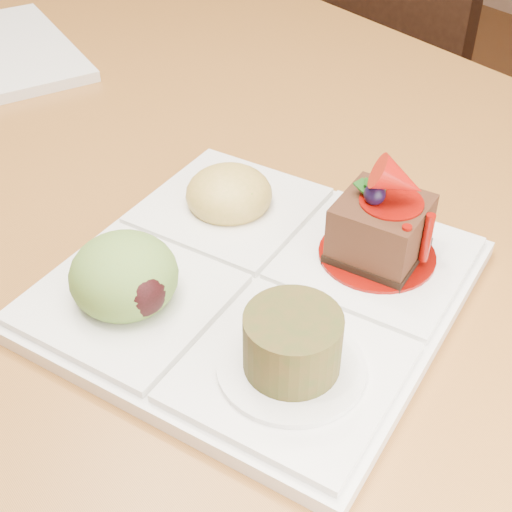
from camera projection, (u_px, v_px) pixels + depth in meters
ground at (41, 448)px, 1.30m from camera, size 6.00×6.00×0.00m
chair_right at (334, 87)px, 1.30m from camera, size 0.45×0.45×0.91m
sampler_plate at (250, 272)px, 0.50m from camera, size 0.34×0.34×0.10m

